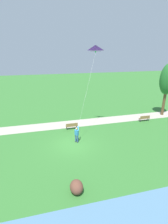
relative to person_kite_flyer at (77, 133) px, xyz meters
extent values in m
plane|color=#33702D|center=(0.40, -0.46, -1.05)|extent=(120.00, 120.00, 0.00)
cube|color=#ADA393|center=(-4.98, 1.54, -1.04)|extent=(2.56, 32.01, 0.02)
cube|color=#232328|center=(-0.08, -0.09, -1.02)|extent=(0.25, 0.25, 0.06)
cylinder|color=#2D4C8E|center=(-0.07, -0.10, -0.60)|extent=(0.14, 0.14, 0.82)
cube|color=#232328|center=(0.09, 0.08, -1.02)|extent=(0.25, 0.25, 0.06)
cylinder|color=#2D4C8E|center=(0.10, 0.07, -0.60)|extent=(0.14, 0.14, 0.82)
cube|color=teal|center=(0.02, -0.02, 0.11)|extent=(0.44, 0.44, 0.60)
sphere|color=#DBB28E|center=(0.02, -0.02, 0.57)|extent=(0.22, 0.22, 0.22)
ellipsoid|color=tan|center=(0.03, -0.03, 0.61)|extent=(0.32, 0.32, 0.13)
cylinder|color=teal|center=(-0.20, 0.08, 0.56)|extent=(0.24, 0.56, 0.43)
cylinder|color=teal|center=(-0.08, 0.20, 0.56)|extent=(0.56, 0.24, 0.43)
sphere|color=#DBB28E|center=(-0.25, 0.25, 0.69)|extent=(0.10, 0.10, 0.10)
pyramid|color=purple|center=(-2.63, 2.78, 8.68)|extent=(0.95, 1.46, 0.60)
cone|color=green|center=(-2.86, 2.86, 8.30)|extent=(0.26, 0.26, 0.22)
cylinder|color=black|center=(-2.86, 2.86, 8.41)|extent=(0.46, 1.23, 0.02)
cylinder|color=silver|center=(-1.56, 1.56, 4.47)|extent=(2.62, 2.62, 7.56)
cube|color=olive|center=(-3.37, 0.04, -0.60)|extent=(0.45, 1.50, 0.05)
cube|color=olive|center=(-3.18, 0.04, -0.37)|extent=(0.05, 1.50, 0.40)
cube|color=#2D2D33|center=(-3.53, -0.63, -0.82)|extent=(0.06, 0.06, 0.45)
cube|color=#2D2D33|center=(-3.21, -0.63, -0.82)|extent=(0.06, 0.06, 0.45)
cube|color=#2D2D33|center=(-3.54, 0.71, -0.82)|extent=(0.06, 0.06, 0.45)
cube|color=#2D2D33|center=(-3.22, 0.71, -0.82)|extent=(0.06, 0.06, 0.45)
cube|color=olive|center=(-3.43, 10.54, -0.60)|extent=(0.45, 1.50, 0.05)
cube|color=olive|center=(-3.24, 10.54, -0.37)|extent=(0.05, 1.50, 0.40)
cube|color=#2D2D33|center=(-3.58, 9.87, -0.82)|extent=(0.06, 0.06, 0.45)
cube|color=#2D2D33|center=(-3.26, 9.87, -0.82)|extent=(0.06, 0.06, 0.45)
cube|color=#2D2D33|center=(-3.59, 11.21, -0.82)|extent=(0.06, 0.06, 0.45)
cube|color=#2D2D33|center=(-3.27, 11.21, -0.82)|extent=(0.06, 0.06, 0.45)
cylinder|color=brown|center=(-5.03, 14.78, 0.94)|extent=(0.41, 0.41, 3.97)
ellipsoid|color=#236628|center=(-5.03, 14.78, 4.53)|extent=(2.10, 2.30, 4.58)
ellipsoid|color=brown|center=(6.97, -1.50, -0.56)|extent=(1.11, 0.94, 0.98)
camera|label=1|loc=(16.22, -3.31, 8.44)|focal=27.23mm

